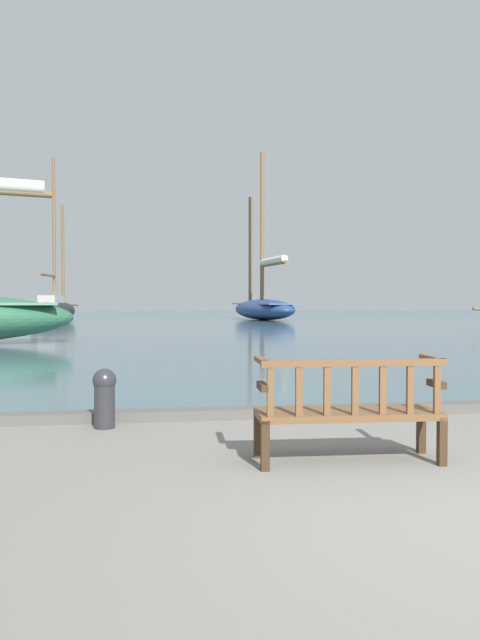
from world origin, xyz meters
TOP-DOWN VIEW (x-y plane):
  - harbor_water at (0.00, 44.00)m, footprint 100.00×80.00m
  - quay_edge_kerb at (0.00, 3.85)m, footprint 40.00×0.30m
  - park_bench at (-0.53, 1.64)m, footprint 1.62×0.58m
  - sailboat_centre_channel at (-8.46, 38.93)m, footprint 3.05×9.05m
  - sailboat_mid_starboard at (5.97, 40.92)m, footprint 4.43×10.44m
  - mooring_bollard at (-2.74, 3.46)m, footprint 0.26×0.26m

SIDE VIEW (x-z plane):
  - harbor_water at x=0.00m, z-range 0.00..0.08m
  - quay_edge_kerb at x=0.00m, z-range 0.00..0.12m
  - mooring_bollard at x=-2.74m, z-range 0.04..0.70m
  - park_bench at x=-0.53m, z-range 0.01..0.93m
  - sailboat_centre_channel at x=-8.46m, z-range -4.44..6.37m
  - sailboat_mid_starboard at x=5.97m, z-range -4.98..7.19m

